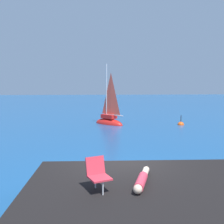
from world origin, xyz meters
The scene contains 8 objects.
ground_plane centered at (0.00, 0.00, 0.00)m, with size 160.00×160.00×0.00m, color navy.
shore_ledge centered at (0.65, -2.56, 0.49)m, with size 6.76×4.75×0.98m, color black.
boulder_seaward centered at (-0.03, -0.27, 0.00)m, with size 0.90×0.72×0.49m, color black.
boulder_inland centered at (0.45, -0.31, 0.00)m, with size 0.71×0.57×0.39m, color black.
sailboat_near centered at (0.51, 14.46, 0.32)m, with size 2.88×2.98×5.88m.
person_sunbather centered at (0.29, -2.33, 1.10)m, with size 0.72×1.70×0.25m.
beach_chair centered at (-0.86, -2.61, 1.43)m, with size 0.66×0.73×0.80m.
marker_buoy centered at (6.78, 13.54, 0.01)m, with size 0.56×0.56×1.13m.
Camera 1 is at (-0.97, -8.84, 3.57)m, focal length 42.29 mm.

